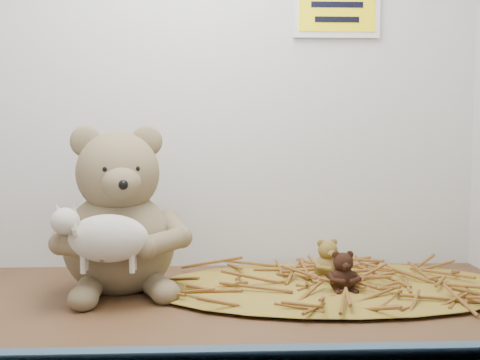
{
  "coord_description": "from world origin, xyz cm",
  "views": [
    {
      "loc": [
        4.04,
        -97.28,
        29.12
      ],
      "look_at": [
        8.64,
        3.18,
        20.69
      ],
      "focal_mm": 45.0,
      "sensor_mm": 36.0,
      "label": 1
    }
  ],
  "objects_px": {
    "toy_lamb": "(108,238)",
    "main_teddy": "(118,209)",
    "mini_teddy_tan": "(327,257)",
    "mini_teddy_brown": "(343,269)"
  },
  "relations": [
    {
      "from": "toy_lamb",
      "to": "main_teddy",
      "type": "bearing_deg",
      "value": 90.0
    },
    {
      "from": "toy_lamb",
      "to": "mini_teddy_tan",
      "type": "relative_size",
      "value": 2.25
    },
    {
      "from": "main_teddy",
      "to": "toy_lamb",
      "type": "xyz_separation_m",
      "value": [
        0.0,
        -0.11,
        -0.03
      ]
    },
    {
      "from": "mini_teddy_tan",
      "to": "mini_teddy_brown",
      "type": "distance_m",
      "value": 0.09
    },
    {
      "from": "toy_lamb",
      "to": "mini_teddy_tan",
      "type": "xyz_separation_m",
      "value": [
        0.39,
        0.14,
        -0.06
      ]
    },
    {
      "from": "mini_teddy_brown",
      "to": "toy_lamb",
      "type": "bearing_deg",
      "value": -178.34
    },
    {
      "from": "mini_teddy_tan",
      "to": "mini_teddy_brown",
      "type": "relative_size",
      "value": 1.06
    },
    {
      "from": "mini_teddy_tan",
      "to": "toy_lamb",
      "type": "bearing_deg",
      "value": -173.69
    },
    {
      "from": "main_teddy",
      "to": "mini_teddy_tan",
      "type": "bearing_deg",
      "value": -8.77
    },
    {
      "from": "mini_teddy_tan",
      "to": "mini_teddy_brown",
      "type": "bearing_deg",
      "value": -97.77
    }
  ]
}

